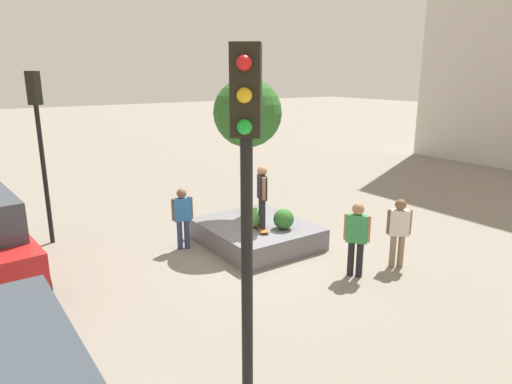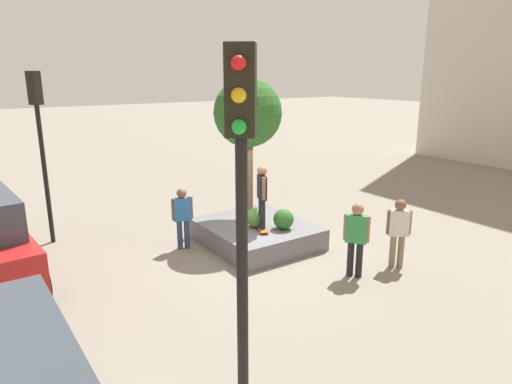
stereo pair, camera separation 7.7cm
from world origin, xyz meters
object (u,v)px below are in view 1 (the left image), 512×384
at_px(planter_ledge, 256,234).
at_px(skateboarder, 262,192).
at_px(passerby_with_bag, 182,214).
at_px(bystander_watching, 399,228).
at_px(traffic_light_corner, 39,129).
at_px(traffic_light_median, 247,209).
at_px(skateboard, 262,228).
at_px(pedestrian_crossing, 357,235).
at_px(plaza_tree, 248,115).

relative_size(planter_ledge, skateboarder, 1.84).
relative_size(skateboarder, passerby_with_bag, 0.99).
bearing_deg(bystander_watching, traffic_light_corner, 45.17).
bearing_deg(traffic_light_median, skateboarder, -36.75).
bearing_deg(planter_ledge, skateboard, 161.70).
bearing_deg(traffic_light_median, pedestrian_crossing, -58.50).
height_order(planter_ledge, traffic_light_median, traffic_light_median).
distance_m(plaza_tree, passerby_with_bag, 3.25).
bearing_deg(plaza_tree, traffic_light_median, 146.25).
height_order(planter_ledge, pedestrian_crossing, pedestrian_crossing).
bearing_deg(passerby_with_bag, plaza_tree, -91.48).
bearing_deg(passerby_with_bag, pedestrian_crossing, -146.47).
bearing_deg(skateboarder, traffic_light_corner, 49.24).
xyz_separation_m(planter_ledge, skateboarder, (-0.53, 0.17, 1.32)).
height_order(skateboard, passerby_with_bag, passerby_with_bag).
xyz_separation_m(skateboarder, pedestrian_crossing, (-2.48, -0.89, -0.59)).
height_order(planter_ledge, bystander_watching, bystander_watching).
bearing_deg(traffic_light_corner, pedestrian_crossing, -139.81).
distance_m(skateboarder, bystander_watching, 3.47).
height_order(planter_ledge, skateboarder, skateboarder).
height_order(plaza_tree, skateboard, plaza_tree).
relative_size(traffic_light_median, passerby_with_bag, 2.90).
distance_m(skateboarder, traffic_light_corner, 6.08).
bearing_deg(skateboarder, traffic_light_median, 143.25).
distance_m(traffic_light_median, pedestrian_crossing, 6.34).
relative_size(skateboard, skateboarder, 0.49).
distance_m(traffic_light_corner, bystander_watching, 9.50).
bearing_deg(planter_ledge, traffic_light_median, 144.59).
bearing_deg(plaza_tree, traffic_light_corner, 62.25).
xyz_separation_m(traffic_light_corner, bystander_watching, (-6.52, -6.56, -2.17)).
height_order(traffic_light_median, pedestrian_crossing, traffic_light_median).
bearing_deg(plaza_tree, bystander_watching, -156.86).
bearing_deg(skateboard, traffic_light_corner, 49.24).
relative_size(skateboarder, bystander_watching, 0.97).
bearing_deg(traffic_light_median, skateboard, -36.75).
height_order(plaza_tree, bystander_watching, plaza_tree).
bearing_deg(traffic_light_median, bystander_watching, -65.27).
xyz_separation_m(planter_ledge, plaza_tree, (0.75, -0.24, 3.19)).
bearing_deg(planter_ledge, skateboarder, 161.70).
distance_m(plaza_tree, traffic_light_corner, 5.51).
bearing_deg(passerby_with_bag, skateboarder, -129.06).
relative_size(plaza_tree, traffic_light_median, 0.80).
bearing_deg(skateboarder, skateboard, -97.13).
bearing_deg(planter_ledge, passerby_with_bag, 66.08).
distance_m(skateboard, traffic_light_median, 7.44).
height_order(skateboard, bystander_watching, bystander_watching).
distance_m(planter_ledge, bystander_watching, 3.81).
bearing_deg(traffic_light_corner, skateboarder, -130.76).
bearing_deg(bystander_watching, planter_ledge, 31.07).
bearing_deg(pedestrian_crossing, skateboard, 19.65).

